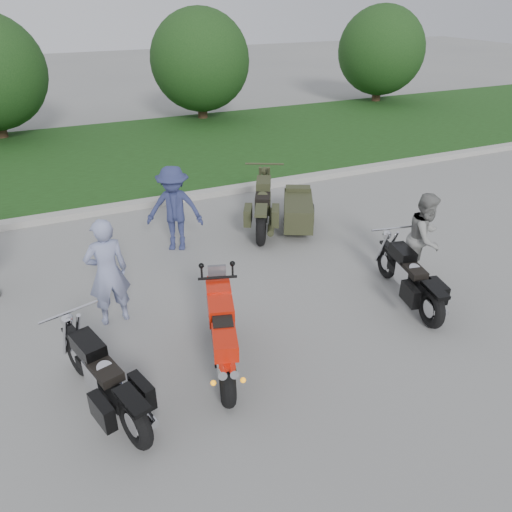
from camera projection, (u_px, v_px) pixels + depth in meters
name	position (u px, v px, depth m)	size (l,w,h in m)	color
ground	(244.00, 360.00, 6.84)	(80.00, 80.00, 0.00)	gray
curb	(144.00, 204.00, 11.63)	(60.00, 0.30, 0.15)	#ABA9A1
grass_strip	(112.00, 156.00, 14.97)	(60.00, 8.00, 0.14)	#22571D
tree_mid_right	(200.00, 60.00, 18.09)	(3.60, 3.60, 4.00)	#3F2B1C
tree_far_right	(381.00, 51.00, 20.97)	(3.60, 3.60, 4.00)	#3F2B1C
sportbike_red	(223.00, 333.00, 6.46)	(0.75, 1.95, 0.95)	black
cruiser_left	(106.00, 382.00, 5.85)	(0.81, 2.11, 0.83)	black
cruiser_right	(411.00, 280.00, 7.92)	(0.54, 2.07, 0.80)	black
cruiser_sidecar	(283.00, 210.00, 10.38)	(1.82, 2.28, 0.94)	black
person_stripe	(107.00, 272.00, 7.27)	(0.62, 0.41, 1.69)	#8B94BD
person_grey	(425.00, 238.00, 8.40)	(0.77, 0.60, 1.58)	gray
person_denim	(174.00, 209.00, 9.40)	(1.07, 0.62, 1.66)	navy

